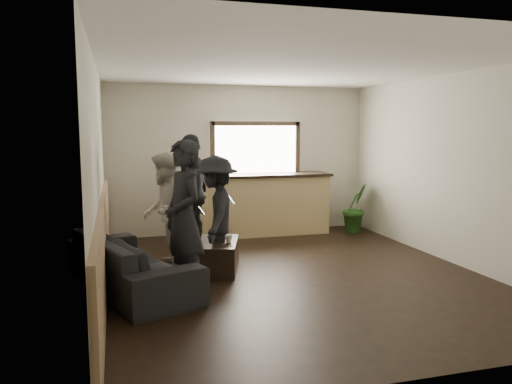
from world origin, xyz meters
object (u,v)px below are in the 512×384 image
object	(u,v)px
cup_b	(229,239)
person_d	(192,193)
person_c	(216,214)
coffee_table	(218,256)
cup_a	(215,236)
person_b	(165,211)
potted_plant	(355,207)
sofa	(131,262)
bar_counter	(259,201)
person_a	(184,219)

from	to	relation	value
cup_b	person_d	xyz separation A→B (m)	(-0.28, 1.42, 0.48)
person_c	coffee_table	bearing A→B (deg)	81.99
cup_a	person_b	distance (m)	0.79
potted_plant	person_c	xyz separation A→B (m)	(-3.12, -1.92, 0.33)
sofa	person_b	world-z (taller)	person_b
bar_counter	person_c	xyz separation A→B (m)	(-1.27, -2.22, 0.17)
sofa	person_c	xyz separation A→B (m)	(1.18, 0.51, 0.47)
bar_counter	cup_a	size ratio (longest dim) A/B	22.07
person_a	person_d	size ratio (longest dim) A/B	0.98
coffee_table	cup_b	xyz separation A→B (m)	(0.12, -0.13, 0.26)
cup_b	person_c	distance (m)	0.39
coffee_table	person_d	size ratio (longest dim) A/B	0.50
potted_plant	person_a	xyz separation A→B (m)	(-3.69, -2.84, 0.45)
cup_b	person_d	distance (m)	1.52
sofa	potted_plant	bearing A→B (deg)	-80.47
coffee_table	cup_b	distance (m)	0.32
person_a	cup_a	bearing A→B (deg)	134.35
potted_plant	bar_counter	bearing A→B (deg)	170.94
bar_counter	person_a	size ratio (longest dim) A/B	1.45
sofa	bar_counter	bearing A→B (deg)	-61.90
bar_counter	person_a	bearing A→B (deg)	-120.37
person_a	person_b	xyz separation A→B (m)	(-0.11, 1.21, -0.10)
cup_b	person_c	xyz separation A→B (m)	(-0.15, 0.14, 0.34)
cup_a	person_d	world-z (taller)	person_d
sofa	cup_a	xyz separation A→B (m)	(1.18, 0.64, 0.13)
person_d	cup_b	bearing A→B (deg)	39.64
cup_a	person_d	size ratio (longest dim) A/B	0.06
coffee_table	person_c	bearing A→B (deg)	157.07
cup_b	bar_counter	bearing A→B (deg)	64.48
cup_b	person_a	bearing A→B (deg)	-132.42
person_d	cup_a	bearing A→B (deg)	35.24
sofa	person_a	size ratio (longest dim) A/B	1.25
cup_a	person_b	world-z (taller)	person_b
person_b	coffee_table	bearing A→B (deg)	75.68
potted_plant	person_d	world-z (taller)	person_d
person_b	bar_counter	bearing A→B (deg)	143.69
cup_a	cup_b	xyz separation A→B (m)	(0.14, -0.27, 0.00)
sofa	cup_a	bearing A→B (deg)	-81.66
person_a	person_c	bearing A→B (deg)	131.24
coffee_table	cup_a	world-z (taller)	cup_a
person_a	person_b	size ratio (longest dim) A/B	1.12
cup_b	person_b	size ratio (longest dim) A/B	0.07
potted_plant	person_a	size ratio (longest dim) A/B	0.51
bar_counter	coffee_table	distance (m)	2.59
sofa	person_b	xyz separation A→B (m)	(0.50, 0.80, 0.49)
person_c	person_d	size ratio (longest dim) A/B	0.85
person_c	sofa	bearing A→B (deg)	-51.71
bar_counter	potted_plant	size ratio (longest dim) A/B	2.83
bar_counter	cup_a	distance (m)	2.45
cup_a	person_c	bearing A→B (deg)	-91.20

